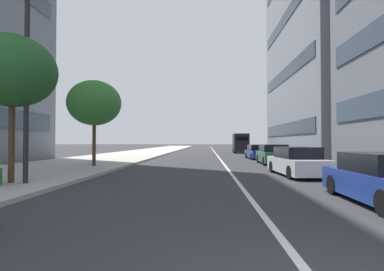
% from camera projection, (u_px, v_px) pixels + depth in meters
% --- Properties ---
extents(sidewalk_right_plaza, '(160.00, 8.39, 0.15)m').
position_uv_depth(sidewalk_right_plaza, '(121.00, 156.00, 33.00)').
color(sidewalk_right_plaza, '#B2ADA3').
rests_on(sidewalk_right_plaza, ground).
extents(lane_centre_stripe, '(110.00, 0.16, 0.01)m').
position_uv_depth(lane_centre_stripe, '(217.00, 155.00, 37.47)').
color(lane_centre_stripe, silver).
rests_on(lane_centre_stripe, ground).
extents(car_approaching_light, '(4.72, 2.00, 1.42)m').
position_uv_depth(car_approaching_light, '(297.00, 162.00, 14.89)').
color(car_approaching_light, silver).
rests_on(car_approaching_light, ground).
extents(car_far_down_avenue, '(4.51, 2.00, 1.47)m').
position_uv_depth(car_far_down_avenue, '(273.00, 155.00, 22.60)').
color(car_far_down_avenue, '#236038').
rests_on(car_far_down_avenue, ground).
extents(car_mid_block_traffic, '(4.62, 1.97, 1.39)m').
position_uv_depth(car_mid_block_traffic, '(258.00, 152.00, 29.28)').
color(car_mid_block_traffic, navy).
rests_on(car_mid_block_traffic, ground).
extents(delivery_van_ahead, '(5.55, 2.34, 2.86)m').
position_uv_depth(delivery_van_ahead, '(241.00, 143.00, 45.06)').
color(delivery_van_ahead, black).
rests_on(delivery_van_ahead, ground).
extents(street_lamp_with_banners, '(1.26, 2.57, 9.41)m').
position_uv_depth(street_lamp_with_banners, '(36.00, 36.00, 11.12)').
color(street_lamp_with_banners, '#232326').
rests_on(street_lamp_with_banners, sidewalk_right_plaza).
extents(street_tree_by_lamp_post, '(3.19, 3.19, 5.55)m').
position_uv_depth(street_tree_by_lamp_post, '(12.00, 71.00, 11.26)').
color(street_tree_by_lamp_post, '#473323').
rests_on(street_tree_by_lamp_post, sidewalk_right_plaza).
extents(street_tree_mid_sidewalk, '(3.40, 3.40, 5.46)m').
position_uv_depth(street_tree_mid_sidewalk, '(94.00, 103.00, 19.20)').
color(street_tree_mid_sidewalk, '#473323').
rests_on(street_tree_mid_sidewalk, sidewalk_right_plaza).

